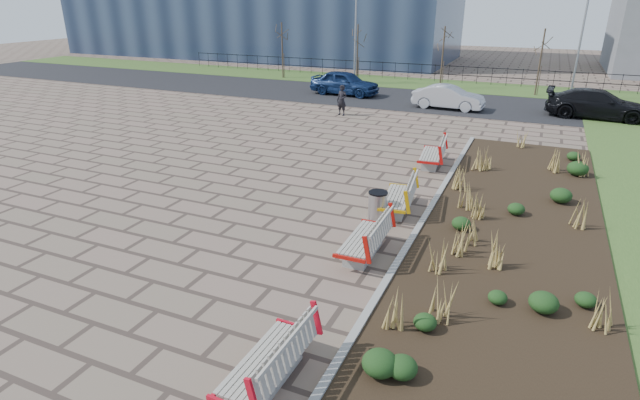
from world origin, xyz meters
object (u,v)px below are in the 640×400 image
at_px(bench_d, 431,153).
at_px(bench_a, 266,357).
at_px(bench_b, 364,237).
at_px(lamp_east, 579,48).
at_px(litter_bin, 378,206).
at_px(bench_c, 397,195).
at_px(car_silver, 448,97).
at_px(car_blue, 345,83).
at_px(car_black, 598,104).
at_px(lamp_west, 355,40).
at_px(pedestrian, 342,100).

bearing_deg(bench_d, bench_a, -95.89).
relative_size(bench_b, lamp_east, 0.35).
distance_m(bench_d, litter_bin, 5.46).
height_order(bench_c, car_silver, car_silver).
height_order(bench_a, bench_b, same).
bearing_deg(car_silver, car_blue, 79.41).
xyz_separation_m(bench_c, bench_d, (0.00, 4.62, 0.00)).
distance_m(litter_bin, car_black, 17.79).
distance_m(lamp_west, lamp_east, 14.00).
height_order(lamp_west, lamp_east, same).
xyz_separation_m(bench_b, car_blue, (-8.11, 19.62, 0.27)).
bearing_deg(lamp_west, pedestrian, -73.53).
bearing_deg(lamp_west, bench_a, -72.49).
bearing_deg(bench_c, car_black, 61.76).
distance_m(car_silver, car_black, 7.45).
xyz_separation_m(pedestrian, lamp_east, (11.14, 9.68, 2.25)).
height_order(pedestrian, car_silver, pedestrian).
bearing_deg(bench_a, pedestrian, 109.34).
distance_m(car_black, lamp_east, 5.69).
height_order(car_blue, car_black, car_blue).
bearing_deg(car_blue, litter_bin, -151.12).
bearing_deg(car_black, lamp_east, 15.86).
height_order(bench_b, car_black, car_black).
relative_size(bench_c, lamp_east, 0.35).
distance_m(pedestrian, lamp_west, 10.34).
bearing_deg(bench_a, litter_bin, 94.01).
xyz_separation_m(bench_a, bench_b, (0.00, 4.73, 0.00)).
distance_m(bench_b, bench_c, 2.96).
distance_m(bench_d, lamp_west, 18.72).
height_order(bench_d, lamp_west, lamp_west).
distance_m(bench_a, bench_b, 4.73).
relative_size(litter_bin, car_blue, 0.19).
height_order(bench_a, car_black, car_black).
relative_size(bench_c, lamp_west, 0.35).
height_order(bench_a, lamp_east, lamp_east).
distance_m(bench_c, car_black, 16.90).
bearing_deg(litter_bin, bench_b, -81.30).
bearing_deg(litter_bin, car_silver, 93.55).
relative_size(car_silver, lamp_east, 0.64).
bearing_deg(lamp_east, pedestrian, -139.01).
xyz_separation_m(bench_d, lamp_east, (5.00, 16.22, 2.54)).
xyz_separation_m(bench_b, lamp_east, (5.00, 23.80, 2.54)).
bearing_deg(lamp_east, litter_bin, -103.81).
relative_size(bench_a, litter_bin, 2.57).
distance_m(litter_bin, pedestrian, 13.33).
distance_m(bench_b, lamp_west, 25.57).
bearing_deg(pedestrian, litter_bin, -51.90).
xyz_separation_m(bench_a, bench_c, (0.00, 7.68, 0.00)).
distance_m(litter_bin, car_blue, 19.15).
height_order(bench_c, litter_bin, bench_c).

